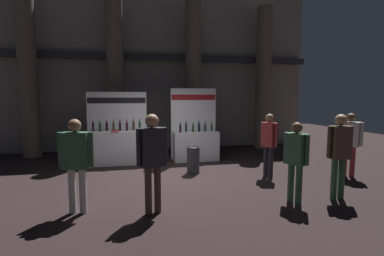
{
  "coord_description": "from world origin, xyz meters",
  "views": [
    {
      "loc": [
        -0.89,
        -7.21,
        2.06
      ],
      "look_at": [
        0.8,
        0.76,
        1.19
      ],
      "focal_mm": 26.57,
      "sensor_mm": 36.0,
      "label": 1
    }
  ],
  "objects": [
    {
      "name": "visitor_4",
      "position": [
        2.54,
        -0.56,
        0.96
      ],
      "size": [
        0.33,
        0.48,
        1.65
      ],
      "rotation": [
        0.0,
        0.0,
        2.0
      ],
      "color": "#23232D",
      "rests_on": "ground_plane"
    },
    {
      "name": "visitor_6",
      "position": [
        4.62,
        -0.94,
        1.01
      ],
      "size": [
        0.46,
        0.51,
        1.66
      ],
      "rotation": [
        0.0,
        0.0,
        2.18
      ],
      "color": "maroon",
      "rests_on": "ground_plane"
    },
    {
      "name": "visitor_3",
      "position": [
        3.17,
        -2.33,
        1.04
      ],
      "size": [
        0.55,
        0.27,
        1.73
      ],
      "rotation": [
        0.0,
        0.0,
        6.24
      ],
      "color": "#33563D",
      "rests_on": "ground_plane"
    },
    {
      "name": "trash_bin",
      "position": [
        0.72,
        0.22,
        0.36
      ],
      "size": [
        0.35,
        0.35,
        0.72
      ],
      "color": "#38383D",
      "rests_on": "ground_plane"
    },
    {
      "name": "exhibitor_booth_0",
      "position": [
        -1.35,
        1.81,
        0.61
      ],
      "size": [
        1.84,
        0.7,
        2.24
      ],
      "color": "white",
      "rests_on": "ground_plane"
    },
    {
      "name": "exhibitor_booth_1",
      "position": [
        1.14,
        1.83,
        0.59
      ],
      "size": [
        1.53,
        0.66,
        2.37
      ],
      "color": "white",
      "rests_on": "ground_plane"
    },
    {
      "name": "visitor_5",
      "position": [
        2.21,
        -2.33,
        0.95
      ],
      "size": [
        0.38,
        0.53,
        1.59
      ],
      "rotation": [
        0.0,
        0.0,
        1.94
      ],
      "color": "#33563D",
      "rests_on": "ground_plane"
    },
    {
      "name": "hall_colonnade",
      "position": [
        0.0,
        4.14,
        3.15
      ],
      "size": [
        12.84,
        1.3,
        6.55
      ],
      "color": "gray",
      "rests_on": "ground_plane"
    },
    {
      "name": "ground_plane",
      "position": [
        0.0,
        0.0,
        0.0
      ],
      "size": [
        25.67,
        25.67,
        0.0
      ],
      "primitive_type": "plane",
      "color": "black"
    },
    {
      "name": "visitor_0",
      "position": [
        -0.56,
        -2.28,
        1.07
      ],
      "size": [
        0.56,
        0.35,
        1.78
      ],
      "rotation": [
        0.0,
        0.0,
        0.34
      ],
      "color": "#47382D",
      "rests_on": "ground_plane"
    },
    {
      "name": "visitor_1",
      "position": [
        -1.87,
        -1.99,
        1.02
      ],
      "size": [
        0.61,
        0.3,
        1.69
      ],
      "rotation": [
        0.0,
        0.0,
        6.1
      ],
      "color": "silver",
      "rests_on": "ground_plane"
    }
  ]
}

